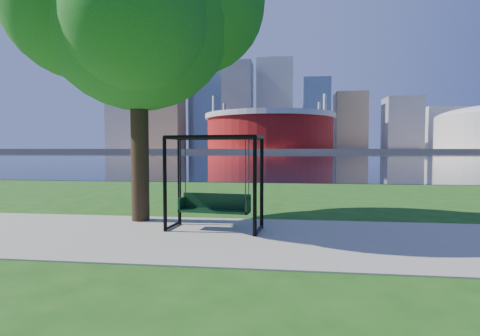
# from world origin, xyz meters

# --- Properties ---
(ground) EXTENTS (900.00, 900.00, 0.00)m
(ground) POSITION_xyz_m (0.00, 0.00, 0.00)
(ground) COLOR #1E5114
(ground) RESTS_ON ground
(path) EXTENTS (120.00, 4.00, 0.03)m
(path) POSITION_xyz_m (0.00, -0.50, 0.01)
(path) COLOR #9E937F
(path) RESTS_ON ground
(river) EXTENTS (900.00, 180.00, 0.02)m
(river) POSITION_xyz_m (0.00, 102.00, 0.01)
(river) COLOR black
(river) RESTS_ON ground
(far_bank) EXTENTS (900.00, 228.00, 2.00)m
(far_bank) POSITION_xyz_m (0.00, 306.00, 1.00)
(far_bank) COLOR #937F60
(far_bank) RESTS_ON ground
(stadium) EXTENTS (83.00, 83.00, 32.00)m
(stadium) POSITION_xyz_m (-10.00, 235.00, 14.23)
(stadium) COLOR maroon
(stadium) RESTS_ON far_bank
(skyline) EXTENTS (392.00, 66.00, 96.50)m
(skyline) POSITION_xyz_m (-4.27, 319.39, 35.89)
(skyline) COLOR gray
(skyline) RESTS_ON far_bank
(swing) EXTENTS (2.16, 1.11, 2.12)m
(swing) POSITION_xyz_m (-0.39, 0.12, 1.03)
(swing) COLOR black
(swing) RESTS_ON ground
(park_tree) EXTENTS (6.17, 5.58, 7.67)m
(park_tree) POSITION_xyz_m (-2.51, 1.01, 5.32)
(park_tree) COLOR black
(park_tree) RESTS_ON ground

